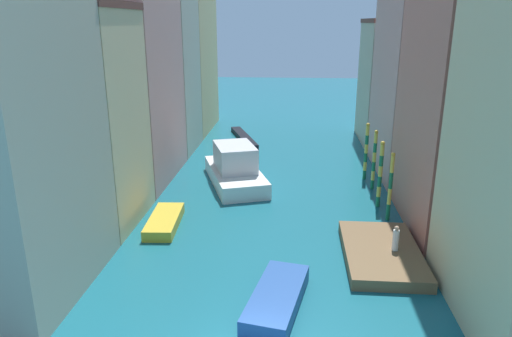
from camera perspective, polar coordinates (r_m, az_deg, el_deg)
ground_plane at (r=42.66m, az=2.60°, el=-0.65°), size 154.00×154.00×0.00m
building_left_1 at (r=32.98m, az=-20.93°, el=5.81°), size 7.51×7.61×14.46m
building_left_2 at (r=41.25m, az=-15.81°, el=12.80°), size 7.51×11.22×20.69m
building_left_3 at (r=50.62m, az=-11.88°, el=12.41°), size 7.51×8.12×18.21m
building_left_4 at (r=60.20m, az=-9.29°, el=15.24°), size 7.51×11.98×22.28m
building_right_1 at (r=32.93m, az=25.58°, el=12.20°), size 7.51×11.29×22.33m
building_right_2 at (r=44.19m, az=20.03°, el=11.52°), size 7.51×12.20×18.90m
building_right_3 at (r=55.48m, az=16.75°, el=10.05°), size 7.51×10.10×13.57m
waterfront_dock at (r=28.73m, az=15.01°, el=-9.90°), size 4.29×7.46×0.66m
person_on_dock at (r=28.24m, az=16.65°, el=-8.22°), size 0.36×0.36×1.51m
mooring_pole_0 at (r=33.35m, az=16.04°, el=-2.08°), size 0.29×0.29×4.87m
mooring_pole_1 at (r=35.54m, az=14.88°, el=-0.62°), size 0.33×0.33×5.05m
mooring_pole_2 at (r=39.20m, az=14.19°, el=1.07°), size 0.31×0.31×4.99m
mooring_pole_3 at (r=41.60m, az=13.25°, el=2.10°), size 0.32×0.32×5.03m
vaporetto_white at (r=39.79m, az=-2.56°, el=-0.05°), size 6.59×9.99×3.40m
gondola_black at (r=54.93m, az=-1.49°, el=3.78°), size 4.19×9.62×0.55m
motorboat_0 at (r=32.42m, az=-11.08°, el=-6.32°), size 2.21×5.19×0.71m
motorboat_1 at (r=23.54m, az=2.55°, el=-15.54°), size 3.24×6.02×0.86m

